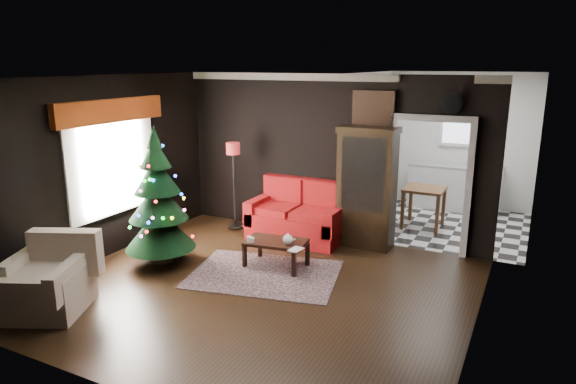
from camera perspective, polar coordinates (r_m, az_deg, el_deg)
The scene contains 26 objects.
floor at distance 7.01m, azimuth -3.36°, elevation -10.80°, with size 5.50×5.50×0.00m, color black.
ceiling at distance 6.35m, azimuth -3.73°, elevation 12.73°, with size 5.50×5.50×0.00m, color white.
wall_back at distance 8.74m, azimuth 4.72°, elevation 3.91°, with size 5.50×5.50×0.00m, color black.
wall_front at distance 4.65m, azimuth -19.26°, elevation -6.30°, with size 5.50×5.50×0.00m, color black.
wall_left at distance 8.24m, azimuth -20.34°, elevation 2.42°, with size 5.50×5.50×0.00m, color black.
wall_right at distance 5.72m, azimuth 21.07°, elevation -2.63°, with size 5.50×5.50×0.00m, color black.
doorway at distance 8.35m, azimuth 15.55°, elevation 0.47°, with size 1.10×0.10×2.10m, color white, non-canonical shape.
left_window at distance 8.34m, azimuth -19.18°, elevation 3.00°, with size 0.05×1.60×1.40m, color white.
valance at distance 8.17m, azimuth -19.26°, elevation 8.60°, with size 0.12×2.10×0.35m, color #8D330E.
kitchen_floor at distance 10.05m, azimuth 16.86°, elevation -3.51°, with size 3.00×3.00×0.00m, color white.
kitchen_window at distance 11.11m, azimuth 18.84°, elevation 6.99°, with size 0.70×0.06×0.70m, color white.
rug at distance 7.44m, azimuth -2.63°, elevation -9.21°, with size 2.08×1.51×0.01m, color #5E4C58.
loveseat at distance 8.71m, azimuth 1.04°, elevation -2.18°, with size 1.70×0.90×1.00m, color maroon, non-canonical shape.
curio_cabinet at distance 8.38m, azimuth 8.82°, elevation 0.18°, with size 0.90×0.45×1.90m, color black, non-canonical shape.
floor_lamp at distance 9.15m, azimuth -6.08°, elevation 0.70°, with size 0.26×0.26×1.56m, color black, non-canonical shape.
christmas_tree at distance 7.70m, azimuth -14.41°, elevation -0.60°, with size 1.04×1.04×1.99m, color black, non-canonical shape.
armchair at distance 6.91m, azimuth -25.63°, elevation -8.51°, with size 0.94×0.94×0.96m, color #C5B590, non-canonical shape.
coffee_table at distance 7.63m, azimuth -1.34°, elevation -6.90°, with size 0.89×0.53×0.40m, color black, non-canonical shape.
teapot at distance 7.38m, azimuth -0.02°, elevation -5.32°, with size 0.17×0.17×0.16m, color white, non-canonical shape.
cup_a at distance 7.57m, azimuth -4.37°, elevation -5.21°, with size 0.08×0.08×0.07m, color white.
cup_b at distance 7.51m, azimuth -4.08°, elevation -5.38°, with size 0.08×0.08×0.07m, color white.
book at distance 7.19m, azimuth 0.36°, elevation -5.60°, with size 0.16×0.02×0.22m, color tan.
wall_clock at distance 8.05m, azimuth 17.87°, elevation 9.42°, with size 0.32×0.32×0.06m, color white.
painting at distance 8.34m, azimuth 9.56°, elevation 9.16°, with size 0.62×0.05×0.52m, color #BB8146.
kitchen_counter at distance 11.08m, azimuth 18.13°, elevation 0.44°, with size 1.80×0.60×0.90m, color silver.
kitchen_table at distance 9.71m, azimuth 14.97°, elevation -1.69°, with size 0.70×0.70×0.75m, color brown, non-canonical shape.
Camera 1 is at (3.20, -5.48, 2.97)m, focal length 31.66 mm.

